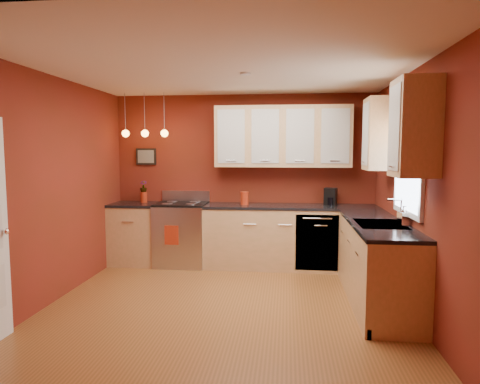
# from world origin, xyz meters

# --- Properties ---
(floor) EXTENTS (4.20, 4.20, 0.00)m
(floor) POSITION_xyz_m (0.00, 0.00, 0.00)
(floor) COLOR brown
(floor) RESTS_ON ground
(ceiling) EXTENTS (4.00, 4.20, 0.02)m
(ceiling) POSITION_xyz_m (0.00, 0.00, 2.60)
(ceiling) COLOR white
(ceiling) RESTS_ON wall_back
(wall_back) EXTENTS (4.00, 0.02, 2.60)m
(wall_back) POSITION_xyz_m (0.00, 2.10, 1.30)
(wall_back) COLOR maroon
(wall_back) RESTS_ON floor
(wall_front) EXTENTS (4.00, 0.02, 2.60)m
(wall_front) POSITION_xyz_m (0.00, -2.10, 1.30)
(wall_front) COLOR maroon
(wall_front) RESTS_ON floor
(wall_left) EXTENTS (0.02, 4.20, 2.60)m
(wall_left) POSITION_xyz_m (-2.00, 0.00, 1.30)
(wall_left) COLOR maroon
(wall_left) RESTS_ON floor
(wall_right) EXTENTS (0.02, 4.20, 2.60)m
(wall_right) POSITION_xyz_m (2.00, 0.00, 1.30)
(wall_right) COLOR maroon
(wall_right) RESTS_ON floor
(base_cabinets_back_left) EXTENTS (0.70, 0.60, 0.90)m
(base_cabinets_back_left) POSITION_xyz_m (-1.65, 1.80, 0.45)
(base_cabinets_back_left) COLOR tan
(base_cabinets_back_left) RESTS_ON floor
(base_cabinets_back_right) EXTENTS (2.54, 0.60, 0.90)m
(base_cabinets_back_right) POSITION_xyz_m (0.73, 1.80, 0.45)
(base_cabinets_back_right) COLOR tan
(base_cabinets_back_right) RESTS_ON floor
(base_cabinets_right) EXTENTS (0.60, 2.10, 0.90)m
(base_cabinets_right) POSITION_xyz_m (1.70, 0.45, 0.45)
(base_cabinets_right) COLOR tan
(base_cabinets_right) RESTS_ON floor
(counter_back_left) EXTENTS (0.70, 0.62, 0.04)m
(counter_back_left) POSITION_xyz_m (-1.65, 1.80, 0.92)
(counter_back_left) COLOR black
(counter_back_left) RESTS_ON base_cabinets_back_left
(counter_back_right) EXTENTS (2.54, 0.62, 0.04)m
(counter_back_right) POSITION_xyz_m (0.73, 1.80, 0.92)
(counter_back_right) COLOR black
(counter_back_right) RESTS_ON base_cabinets_back_right
(counter_right) EXTENTS (0.62, 2.10, 0.04)m
(counter_right) POSITION_xyz_m (1.70, 0.45, 0.92)
(counter_right) COLOR black
(counter_right) RESTS_ON base_cabinets_right
(gas_range) EXTENTS (0.76, 0.64, 1.11)m
(gas_range) POSITION_xyz_m (-0.92, 1.80, 0.48)
(gas_range) COLOR #B2B2B6
(gas_range) RESTS_ON floor
(dishwasher_front) EXTENTS (0.60, 0.02, 0.80)m
(dishwasher_front) POSITION_xyz_m (1.10, 1.51, 0.45)
(dishwasher_front) COLOR #B2B2B6
(dishwasher_front) RESTS_ON base_cabinets_back_right
(sink) EXTENTS (0.50, 0.70, 0.33)m
(sink) POSITION_xyz_m (1.70, 0.30, 0.92)
(sink) COLOR #98979C
(sink) RESTS_ON counter_right
(window) EXTENTS (0.06, 1.02, 1.22)m
(window) POSITION_xyz_m (1.97, 0.30, 1.69)
(window) COLOR white
(window) RESTS_ON wall_right
(upper_cabinets_back) EXTENTS (2.00, 0.35, 0.90)m
(upper_cabinets_back) POSITION_xyz_m (0.60, 1.93, 1.95)
(upper_cabinets_back) COLOR tan
(upper_cabinets_back) RESTS_ON wall_back
(upper_cabinets_right) EXTENTS (0.35, 1.95, 0.90)m
(upper_cabinets_right) POSITION_xyz_m (1.82, 0.32, 1.95)
(upper_cabinets_right) COLOR tan
(upper_cabinets_right) RESTS_ON wall_right
(wall_picture) EXTENTS (0.32, 0.03, 0.26)m
(wall_picture) POSITION_xyz_m (-1.55, 2.08, 1.65)
(wall_picture) COLOR black
(wall_picture) RESTS_ON wall_back
(pendant_lights) EXTENTS (0.71, 0.11, 0.66)m
(pendant_lights) POSITION_xyz_m (-1.45, 1.75, 2.01)
(pendant_lights) COLOR #98979C
(pendant_lights) RESTS_ON ceiling
(red_canister) EXTENTS (0.13, 0.13, 0.19)m
(red_canister) POSITION_xyz_m (0.05, 1.78, 1.04)
(red_canister) COLOR #9F2711
(red_canister) RESTS_ON counter_back_right
(red_vase) EXTENTS (0.10, 0.10, 0.17)m
(red_vase) POSITION_xyz_m (-1.54, 1.89, 1.02)
(red_vase) COLOR #9F2711
(red_vase) RESTS_ON counter_back_left
(flowers) EXTENTS (0.12, 0.12, 0.19)m
(flowers) POSITION_xyz_m (-1.54, 1.89, 1.18)
(flowers) COLOR #9F2711
(flowers) RESTS_ON red_vase
(coffee_maker) EXTENTS (0.21, 0.21, 0.25)m
(coffee_maker) POSITION_xyz_m (1.32, 1.92, 1.06)
(coffee_maker) COLOR black
(coffee_maker) RESTS_ON counter_back_right
(soap_pump) EXTENTS (0.13, 0.13, 0.22)m
(soap_pump) POSITION_xyz_m (1.92, 0.20, 1.05)
(soap_pump) COLOR white
(soap_pump) RESTS_ON counter_right
(dish_towel) EXTENTS (0.21, 0.01, 0.28)m
(dish_towel) POSITION_xyz_m (-0.99, 1.47, 0.52)
(dish_towel) COLOR #9F2711
(dish_towel) RESTS_ON gas_range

